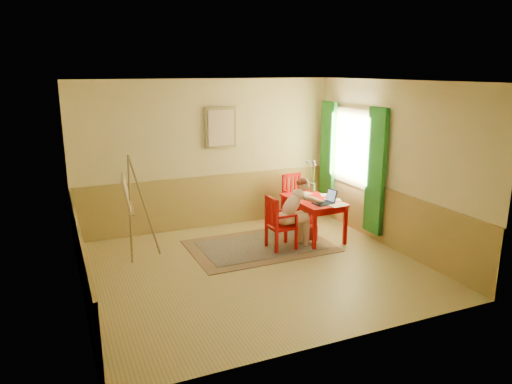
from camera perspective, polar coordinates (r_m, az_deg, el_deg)
name	(u,v)px	position (r m, az deg, el deg)	size (l,w,h in m)	color
room	(255,179)	(7.00, -0.09, 1.55)	(5.04, 4.54, 2.84)	tan
wainscot	(236,222)	(7.95, -2.37, -3.62)	(5.00, 4.50, 1.00)	#A68A46
window	(351,159)	(9.11, 11.24, 3.94)	(0.12, 2.01, 2.20)	white
wall_portrait	(221,128)	(9.03, -4.21, 7.64)	(0.60, 0.05, 0.76)	#907E4F
rug	(260,246)	(8.29, 0.51, -6.44)	(2.42, 1.62, 0.02)	#8C7251
table	(313,204)	(8.60, 6.83, -1.40)	(0.77, 1.23, 0.72)	#BE0603
chair_left	(279,223)	(8.02, 2.76, -3.73)	(0.45, 0.43, 0.92)	#BE0603
chair_back	(296,199)	(9.42, 4.75, -0.85)	(0.48, 0.50, 0.97)	#BE0603
figure	(295,209)	(8.11, 4.70, -2.08)	(0.89, 0.39, 1.20)	beige
laptop	(326,201)	(8.32, 8.34, -1.02)	(0.42, 0.30, 0.24)	#1E2338
papers	(325,198)	(8.64, 8.27, -0.74)	(0.68, 1.16, 0.00)	white
vase	(313,177)	(9.06, 6.78, 1.78)	(0.20, 0.30, 0.60)	#3F724C
wastebasket	(311,233)	(8.56, 6.53, -4.92)	(0.26, 0.26, 0.27)	#AE221C
easel	(129,197)	(7.82, -14.94, -0.63)	(0.61, 0.75, 1.68)	brown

